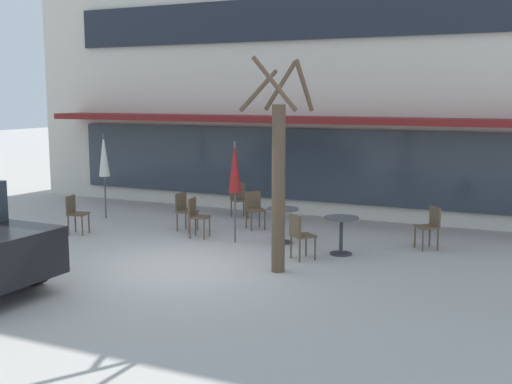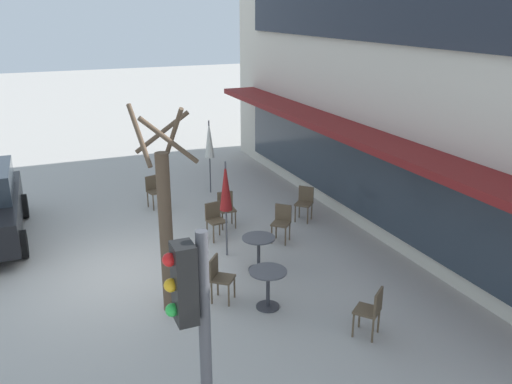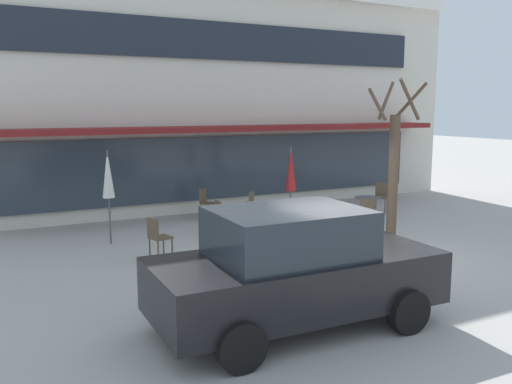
# 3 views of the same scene
# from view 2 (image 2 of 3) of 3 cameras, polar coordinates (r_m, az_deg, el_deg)

# --- Properties ---
(ground_plane) EXTENTS (80.00, 80.00, 0.00)m
(ground_plane) POSITION_cam_2_polar(r_m,az_deg,el_deg) (11.91, -13.83, -8.24)
(ground_plane) COLOR #ADA8A0
(building_facade) EXTENTS (17.11, 9.10, 7.11)m
(building_facade) POSITION_cam_2_polar(r_m,az_deg,el_deg) (15.59, 24.59, 10.75)
(building_facade) COLOR beige
(building_facade) RESTS_ON ground
(cafe_table_near_wall) EXTENTS (0.70, 0.70, 0.76)m
(cafe_table_near_wall) POSITION_cam_2_polar(r_m,az_deg,el_deg) (10.11, 1.27, -9.51)
(cafe_table_near_wall) COLOR #333338
(cafe_table_near_wall) RESTS_ON ground
(cafe_table_streetside) EXTENTS (0.70, 0.70, 0.76)m
(cafe_table_streetside) POSITION_cam_2_polar(r_m,az_deg,el_deg) (11.45, 0.28, -5.91)
(cafe_table_streetside) COLOR #333338
(cafe_table_streetside) RESTS_ON ground
(patio_umbrella_green_folded) EXTENTS (0.28, 0.28, 2.20)m
(patio_umbrella_green_folded) POSITION_cam_2_polar(r_m,az_deg,el_deg) (11.74, -3.21, 0.55)
(patio_umbrella_green_folded) COLOR #4C4C51
(patio_umbrella_green_folded) RESTS_ON ground
(patio_umbrella_cream_folded) EXTENTS (0.28, 0.28, 2.20)m
(patio_umbrella_cream_folded) POSITION_cam_2_polar(r_m,az_deg,el_deg) (15.97, -4.95, 5.50)
(patio_umbrella_cream_folded) COLOR #4C4C51
(patio_umbrella_cream_folded) RESTS_ON ground
(cafe_chair_0) EXTENTS (0.49, 0.49, 0.89)m
(cafe_chair_0) POSITION_cam_2_polar(r_m,az_deg,el_deg) (15.29, -10.67, 0.31)
(cafe_chair_0) COLOR brown
(cafe_chair_0) RESTS_ON ground
(cafe_chair_1) EXTENTS (0.57, 0.57, 0.89)m
(cafe_chair_1) POSITION_cam_2_polar(r_m,az_deg,el_deg) (12.87, 2.74, -2.99)
(cafe_chair_1) COLOR brown
(cafe_chair_1) RESTS_ON ground
(cafe_chair_2) EXTENTS (0.57, 0.57, 0.89)m
(cafe_chair_2) POSITION_cam_2_polar(r_m,az_deg,el_deg) (14.17, 5.15, -0.94)
(cafe_chair_2) COLOR brown
(cafe_chair_2) RESTS_ON ground
(cafe_chair_3) EXTENTS (0.43, 0.43, 0.89)m
(cafe_chair_3) POSITION_cam_2_polar(r_m,az_deg,el_deg) (13.74, -3.16, -1.54)
(cafe_chair_3) COLOR brown
(cafe_chair_3) RESTS_ON ground
(cafe_chair_4) EXTENTS (0.46, 0.46, 0.89)m
(cafe_chair_4) POSITION_cam_2_polar(r_m,az_deg,el_deg) (13.03, -4.36, -2.73)
(cafe_chair_4) COLOR brown
(cafe_chair_4) RESTS_ON ground
(cafe_chair_5) EXTENTS (0.56, 0.56, 0.89)m
(cafe_chair_5) POSITION_cam_2_polar(r_m,az_deg,el_deg) (9.49, 12.06, -11.93)
(cafe_chair_5) COLOR brown
(cafe_chair_5) RESTS_ON ground
(cafe_chair_6) EXTENTS (0.56, 0.56, 0.89)m
(cafe_chair_6) POSITION_cam_2_polar(r_m,az_deg,el_deg) (10.35, -3.91, -8.75)
(cafe_chair_6) COLOR brown
(cafe_chair_6) RESTS_ON ground
(street_tree) EXTENTS (1.16, 1.09, 3.82)m
(street_tree) POSITION_cam_2_polar(r_m,az_deg,el_deg) (9.64, -9.51, -3.05)
(street_tree) COLOR brown
(street_tree) RESTS_ON ground
(traffic_light_pole) EXTENTS (0.26, 0.44, 3.40)m
(traffic_light_pole) POSITION_cam_2_polar(r_m,az_deg,el_deg) (5.47, -6.41, -14.97)
(traffic_light_pole) COLOR #47474C
(traffic_light_pole) RESTS_ON ground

